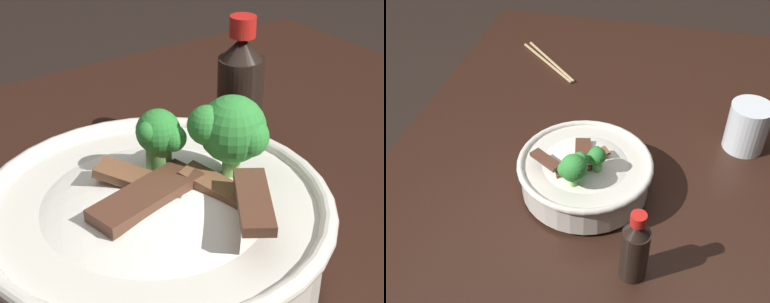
% 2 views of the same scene
% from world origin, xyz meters
% --- Properties ---
extents(rice_bowl, '(0.23, 0.23, 0.13)m').
position_xyz_m(rice_bowl, '(-0.11, -0.01, 0.86)').
color(rice_bowl, silver).
rests_on(rice_bowl, dining_table).
extents(soy_sauce_bottle, '(0.04, 0.04, 0.13)m').
position_xyz_m(soy_sauce_bottle, '(-0.26, -0.11, 0.88)').
color(soy_sauce_bottle, black).
rests_on(soy_sauce_bottle, dining_table).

